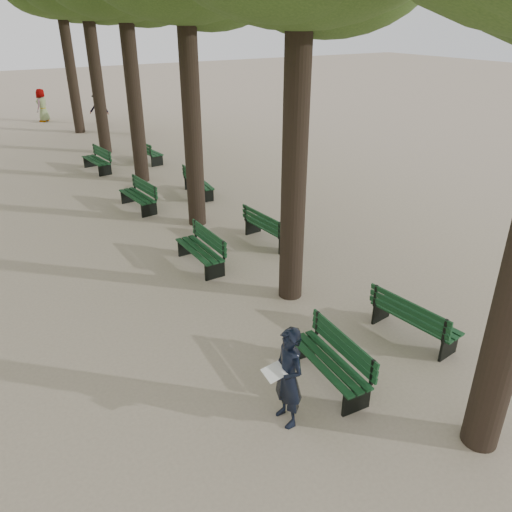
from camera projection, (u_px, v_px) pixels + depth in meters
ground at (317, 396)px, 8.32m from camera, size 120.00×120.00×0.00m
bench_left_0 at (328, 370)px, 8.51m from camera, size 0.68×1.83×0.92m
bench_left_1 at (200, 256)px, 12.50m from camera, size 0.60×1.81×0.92m
bench_left_2 at (138, 201)px, 16.16m from camera, size 0.75×1.85×0.92m
bench_left_3 at (97, 164)px, 20.08m from camera, size 0.79×1.86×0.92m
bench_right_0 at (414, 326)px, 9.72m from camera, size 0.80×1.86×0.92m
bench_right_1 at (269, 233)px, 13.81m from camera, size 0.71×1.84×0.92m
bench_right_2 at (199, 188)px, 17.40m from camera, size 0.75×1.85×0.92m
bench_right_3 at (149, 156)px, 21.31m from camera, size 0.76×1.85×0.92m
man_with_map at (288, 377)px, 7.46m from camera, size 0.61×0.68×1.69m
pedestrian_b at (99, 108)px, 28.34m from camera, size 1.09×1.06×1.80m
pedestrian_c at (134, 117)px, 25.98m from camera, size 0.60×1.10×1.79m
pedestrian_d at (42, 105)px, 29.08m from camera, size 0.86×0.93×1.85m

